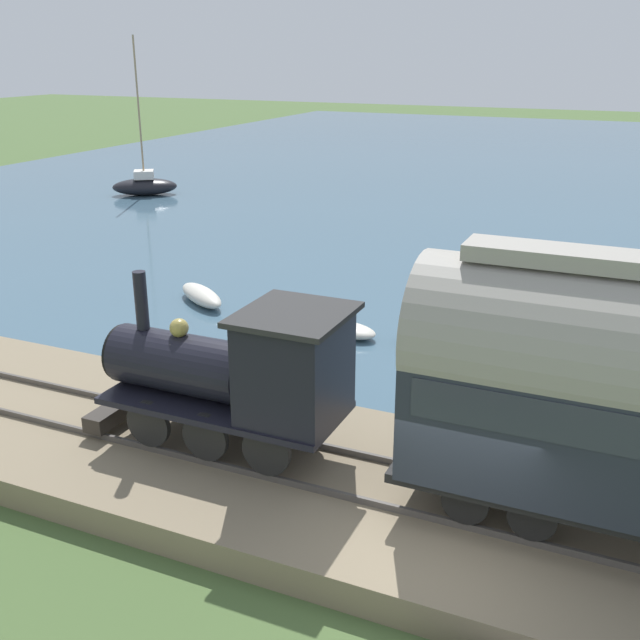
# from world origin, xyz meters

# --- Properties ---
(ground_plane) EXTENTS (200.00, 200.00, 0.00)m
(ground_plane) POSITION_xyz_m (0.00, 0.00, 0.00)
(ground_plane) COLOR #476033
(harbor_water) EXTENTS (80.00, 80.00, 0.01)m
(harbor_water) POSITION_xyz_m (44.45, 0.00, 0.00)
(harbor_water) COLOR #426075
(harbor_water) RESTS_ON ground
(rail_embankment) EXTENTS (5.34, 56.00, 0.67)m
(rail_embankment) POSITION_xyz_m (1.48, 0.00, 0.28)
(rail_embankment) COLOR #84755B
(rail_embankment) RESTS_ON ground
(steam_locomotive) EXTENTS (2.01, 5.16, 3.20)m
(steam_locomotive) POSITION_xyz_m (1.48, 4.30, 2.23)
(steam_locomotive) COLOR black
(steam_locomotive) RESTS_ON rail_embankment
(sailboat_black) EXTENTS (3.44, 3.93, 8.47)m
(sailboat_black) POSITION_xyz_m (25.07, 23.99, 0.57)
(sailboat_black) COLOR black
(sailboat_black) RESTS_ON harbor_water
(rowboat_far_out) EXTENTS (1.28, 2.05, 0.38)m
(rowboat_far_out) POSITION_xyz_m (9.23, 5.33, 0.20)
(rowboat_far_out) COLOR beige
(rowboat_far_out) RESTS_ON harbor_water
(rowboat_off_pier) EXTENTS (2.12, 2.58, 0.52)m
(rowboat_off_pier) POSITION_xyz_m (10.06, 10.71, 0.27)
(rowboat_off_pier) COLOR beige
(rowboat_off_pier) RESTS_ON harbor_water
(rowboat_mid_harbor) EXTENTS (1.37, 2.19, 0.55)m
(rowboat_mid_harbor) POSITION_xyz_m (9.53, 2.82, 0.28)
(rowboat_mid_harbor) COLOR #B7B2A3
(rowboat_mid_harbor) RESTS_ON harbor_water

